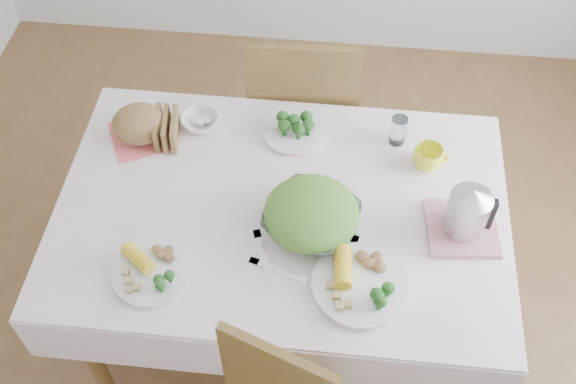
# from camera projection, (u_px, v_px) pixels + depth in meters

# --- Properties ---
(floor) EXTENTS (3.60, 3.60, 0.00)m
(floor) POSITION_uv_depth(u_px,v_px,m) (283.00, 316.00, 2.84)
(floor) COLOR brown
(floor) RESTS_ON ground
(dining_table) EXTENTS (1.40, 0.90, 0.75)m
(dining_table) POSITION_uv_depth(u_px,v_px,m) (282.00, 269.00, 2.54)
(dining_table) COLOR brown
(dining_table) RESTS_ON floor
(tablecloth) EXTENTS (1.50, 1.00, 0.01)m
(tablecloth) POSITION_uv_depth(u_px,v_px,m) (281.00, 208.00, 2.24)
(tablecloth) COLOR white
(tablecloth) RESTS_ON dining_table
(chair_far) EXTENTS (0.47, 0.47, 1.00)m
(chair_far) POSITION_uv_depth(u_px,v_px,m) (303.00, 113.00, 2.92)
(chair_far) COLOR brown
(chair_far) RESTS_ON floor
(salad_bowl) EXTENTS (0.38, 0.38, 0.07)m
(salad_bowl) POSITION_uv_depth(u_px,v_px,m) (311.00, 219.00, 2.16)
(salad_bowl) COLOR white
(salad_bowl) RESTS_ON tablecloth
(dinner_plate_left) EXTENTS (0.34, 0.34, 0.02)m
(dinner_plate_left) POSITION_uv_depth(u_px,v_px,m) (152.00, 273.00, 2.07)
(dinner_plate_left) COLOR white
(dinner_plate_left) RESTS_ON tablecloth
(dinner_plate_right) EXTENTS (0.37, 0.37, 0.02)m
(dinner_plate_right) POSITION_uv_depth(u_px,v_px,m) (360.00, 285.00, 2.04)
(dinner_plate_right) COLOR white
(dinner_plate_right) RESTS_ON tablecloth
(broccoli_plate) EXTENTS (0.25, 0.25, 0.02)m
(broccoli_plate) POSITION_uv_depth(u_px,v_px,m) (294.00, 131.00, 2.44)
(broccoli_plate) COLOR beige
(broccoli_plate) RESTS_ON tablecloth
(napkin) EXTENTS (0.29, 0.29, 0.00)m
(napkin) POSITION_uv_depth(u_px,v_px,m) (142.00, 135.00, 2.44)
(napkin) COLOR #FF6E68
(napkin) RESTS_ON tablecloth
(bread_loaf) EXTENTS (0.23, 0.22, 0.12)m
(bread_loaf) POSITION_uv_depth(u_px,v_px,m) (139.00, 125.00, 2.39)
(bread_loaf) COLOR brown
(bread_loaf) RESTS_ON napkin
(fruit_bowl) EXTENTS (0.16, 0.16, 0.04)m
(fruit_bowl) POSITION_uv_depth(u_px,v_px,m) (200.00, 122.00, 2.45)
(fruit_bowl) COLOR white
(fruit_bowl) RESTS_ON tablecloth
(yellow_mug) EXTENTS (0.14, 0.14, 0.08)m
(yellow_mug) POSITION_uv_depth(u_px,v_px,m) (428.00, 158.00, 2.32)
(yellow_mug) COLOR #FFFC28
(yellow_mug) RESTS_ON tablecloth
(glass_tumbler) EXTENTS (0.07, 0.07, 0.11)m
(glass_tumbler) POSITION_uv_depth(u_px,v_px,m) (399.00, 128.00, 2.37)
(glass_tumbler) COLOR white
(glass_tumbler) RESTS_ON tablecloth
(pink_tray) EXTENTS (0.24, 0.24, 0.02)m
(pink_tray) POSITION_uv_depth(u_px,v_px,m) (462.00, 228.00, 2.17)
(pink_tray) COLOR #CC7D83
(pink_tray) RESTS_ON tablecloth
(electric_kettle) EXTENTS (0.17, 0.17, 0.19)m
(electric_kettle) POSITION_uv_depth(u_px,v_px,m) (469.00, 207.00, 2.09)
(electric_kettle) COLOR #B2B5BA
(electric_kettle) RESTS_ON pink_tray
(fork_left) EXTENTS (0.09, 0.20, 0.00)m
(fork_left) POSITION_uv_depth(u_px,v_px,m) (263.00, 256.00, 2.12)
(fork_left) COLOR silver
(fork_left) RESTS_ON tablecloth
(fork_right) EXTENTS (0.07, 0.19, 0.00)m
(fork_right) POSITION_uv_depth(u_px,v_px,m) (347.00, 259.00, 2.11)
(fork_right) COLOR silver
(fork_right) RESTS_ON tablecloth
(knife) EXTENTS (0.19, 0.08, 0.00)m
(knife) POSITION_uv_depth(u_px,v_px,m) (278.00, 270.00, 2.08)
(knife) COLOR silver
(knife) RESTS_ON tablecloth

